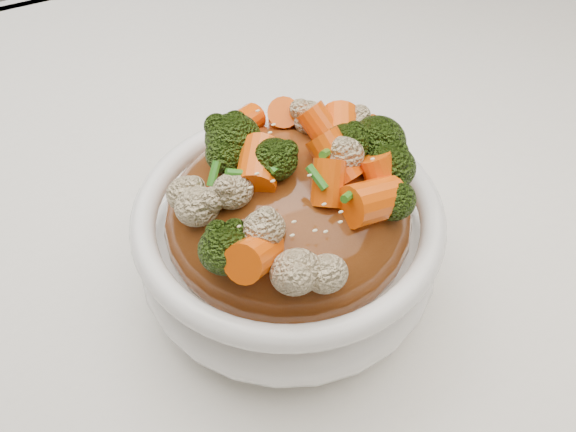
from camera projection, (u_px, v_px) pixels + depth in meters
name	position (u px, v px, depth m)	size (l,w,h in m)	color
dining_table	(311.00, 424.00, 0.79)	(1.20, 0.80, 0.75)	#50351B
tablecloth	(323.00, 222.00, 0.53)	(1.20, 0.80, 0.04)	white
bowl	(288.00, 246.00, 0.44)	(0.19, 0.19, 0.08)	white
sauce_base	(288.00, 219.00, 0.42)	(0.15, 0.15, 0.08)	#643011
carrots	(288.00, 152.00, 0.38)	(0.15, 0.15, 0.04)	#ED5507
broccoli	(288.00, 153.00, 0.38)	(0.15, 0.15, 0.04)	black
cauliflower	(288.00, 156.00, 0.38)	(0.15, 0.15, 0.03)	beige
scallions	(288.00, 151.00, 0.37)	(0.11, 0.11, 0.02)	#29711A
sesame_seeds	(288.00, 151.00, 0.37)	(0.14, 0.14, 0.01)	beige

